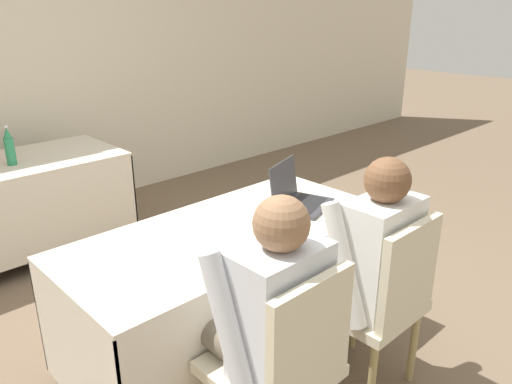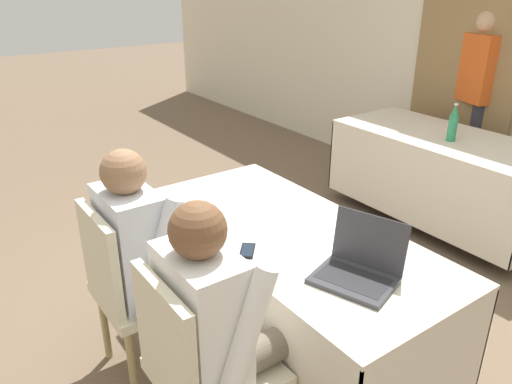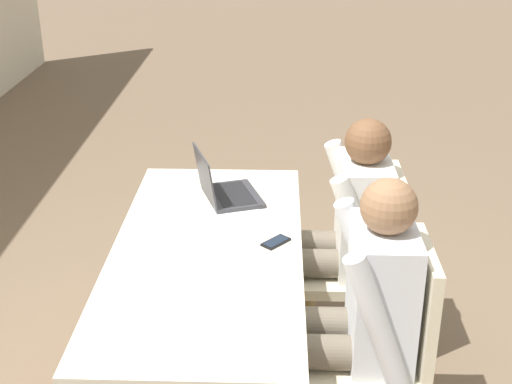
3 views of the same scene
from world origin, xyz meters
The scene contains 8 objects.
conference_table_near centered at (0.00, 0.00, 0.55)m, with size 1.67×0.77×0.72m.
laptop centered at (0.48, -0.04, 0.77)m, with size 0.38×0.35×0.24m.
cell_phone centered at (0.05, -0.28, 0.73)m, with size 0.13×0.13×0.01m.
paper_beside_laptop centered at (0.26, -0.06, 0.72)m, with size 0.21×0.30×0.00m.
chair_near_left centered at (-0.32, -0.69, 0.50)m, with size 0.44×0.44×0.91m.
chair_near_right centered at (0.32, -0.69, 0.50)m, with size 0.44×0.44×0.91m.
person_checkered_shirt centered at (-0.32, -0.59, 0.66)m, with size 0.50×0.52×1.17m.
person_white_shirt centered at (0.32, -0.59, 0.66)m, with size 0.50×0.52×1.17m.
Camera 3 is at (-2.54, -0.28, 2.11)m, focal length 50.00 mm.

